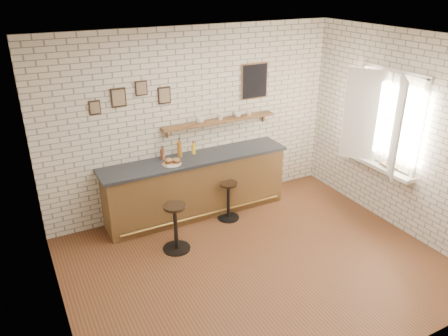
{
  "coord_description": "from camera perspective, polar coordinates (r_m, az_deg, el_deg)",
  "views": [
    {
      "loc": [
        -2.7,
        -4.2,
        3.69
      ],
      "look_at": [
        -0.04,
        0.9,
        1.12
      ],
      "focal_mm": 35.0,
      "sensor_mm": 36.0,
      "label": 1
    }
  ],
  "objects": [
    {
      "name": "book_upper",
      "position": [
        7.22,
        20.22,
        0.28
      ],
      "size": [
        0.22,
        0.27,
        0.02
      ],
      "primitive_type": "imported",
      "rotation": [
        0.0,
        0.0,
        -0.18
      ],
      "color": "tan",
      "rests_on": "book_lower"
    },
    {
      "name": "bitters_bottle_brown",
      "position": [
        6.91,
        -8.04,
        1.81
      ],
      "size": [
        0.07,
        0.07,
        0.23
      ],
      "color": "brown",
      "rests_on": "bar_counter"
    },
    {
      "name": "shelf_cup_d",
      "position": [
        7.44,
        3.28,
        7.26
      ],
      "size": [
        0.11,
        0.11,
        0.1
      ],
      "primitive_type": "imported",
      "rotation": [
        0.0,
        0.0,
        0.05
      ],
      "color": "white",
      "rests_on": "wall_shelf"
    },
    {
      "name": "book_lower",
      "position": [
        7.24,
        20.08,
        0.19
      ],
      "size": [
        0.21,
        0.25,
        0.02
      ],
      "primitive_type": "imported",
      "rotation": [
        0.0,
        0.0,
        -0.2
      ],
      "color": "tan",
      "rests_on": "window_sill"
    },
    {
      "name": "bar_stool_right",
      "position": [
        7.09,
        0.58,
        -4.13
      ],
      "size": [
        0.37,
        0.37,
        0.64
      ],
      "color": "black",
      "rests_on": "ground"
    },
    {
      "name": "back_wall_decor",
      "position": [
        7.04,
        -2.2,
        10.52
      ],
      "size": [
        2.96,
        0.02,
        0.56
      ],
      "color": "black",
      "rests_on": "ground"
    },
    {
      "name": "condiment_bottle_yellow",
      "position": [
        7.09,
        -4.01,
        2.54
      ],
      "size": [
        0.07,
        0.07,
        0.21
      ],
      "color": "yellow",
      "rests_on": "bar_counter"
    },
    {
      "name": "bitters_bottle_white",
      "position": [
        7.0,
        -5.79,
        2.32
      ],
      "size": [
        0.07,
        0.07,
        0.25
      ],
      "color": "white",
      "rests_on": "bar_counter"
    },
    {
      "name": "sandwich_plate",
      "position": [
        6.76,
        -6.82,
        0.55
      ],
      "size": [
        0.28,
        0.28,
        0.01
      ],
      "primitive_type": "cylinder",
      "color": "white",
      "rests_on": "bar_counter"
    },
    {
      "name": "ciabatta_sandwich",
      "position": [
        6.74,
        -6.75,
        0.93
      ],
      "size": [
        0.27,
        0.2,
        0.08
      ],
      "color": "#B38649",
      "rests_on": "sandwich_plate"
    },
    {
      "name": "casement_window",
      "position": [
        7.08,
        19.95,
        5.83
      ],
      "size": [
        0.4,
        1.3,
        1.56
      ],
      "color": "white",
      "rests_on": "ground"
    },
    {
      "name": "window_sill",
      "position": [
        7.36,
        19.36,
        0.33
      ],
      "size": [
        0.2,
        1.35,
        0.06
      ],
      "color": "white",
      "rests_on": "ground"
    },
    {
      "name": "ground",
      "position": [
        6.21,
        4.26,
        -12.47
      ],
      "size": [
        5.0,
        5.0,
        0.0
      ],
      "primitive_type": "plane",
      "color": "brown",
      "rests_on": "ground"
    },
    {
      "name": "bar_stool_left",
      "position": [
        6.33,
        -6.34,
        -7.53
      ],
      "size": [
        0.43,
        0.43,
        0.73
      ],
      "color": "black",
      "rests_on": "ground"
    },
    {
      "name": "shelf_cup_a",
      "position": [
        7.03,
        -3.11,
        6.32
      ],
      "size": [
        0.19,
        0.19,
        0.11
      ],
      "primitive_type": "imported",
      "rotation": [
        0.0,
        0.0,
        0.67
      ],
      "color": "white",
      "rests_on": "wall_shelf"
    },
    {
      "name": "potato_chips",
      "position": [
        6.75,
        -7.04,
        0.57
      ],
      "size": [
        0.25,
        0.18,
        0.0
      ],
      "color": "#C38945",
      "rests_on": "sandwich_plate"
    },
    {
      "name": "bar_counter",
      "position": [
        7.18,
        -3.63,
        -2.31
      ],
      "size": [
        3.1,
        0.65,
        1.01
      ],
      "color": "brown",
      "rests_on": "ground"
    },
    {
      "name": "shelf_cup_b",
      "position": [
        7.18,
        -0.48,
        6.72
      ],
      "size": [
        0.15,
        0.15,
        0.1
      ],
      "primitive_type": "imported",
      "rotation": [
        0.0,
        0.0,
        1.16
      ],
      "color": "white",
      "rests_on": "wall_shelf"
    },
    {
      "name": "shelf_cup_c",
      "position": [
        7.33,
        1.79,
        7.05
      ],
      "size": [
        0.17,
        0.17,
        0.1
      ],
      "primitive_type": "imported",
      "rotation": [
        0.0,
        0.0,
        1.11
      ],
      "color": "white",
      "rests_on": "wall_shelf"
    },
    {
      "name": "bitters_bottle_amber",
      "position": [
        6.99,
        -5.82,
        2.49
      ],
      "size": [
        0.07,
        0.07,
        0.31
      ],
      "color": "#A8611B",
      "rests_on": "bar_counter"
    },
    {
      "name": "wall_shelf",
      "position": [
        7.2,
        -0.6,
        6.15
      ],
      "size": [
        2.0,
        0.18,
        0.18
      ],
      "color": "brown",
      "rests_on": "ground"
    }
  ]
}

